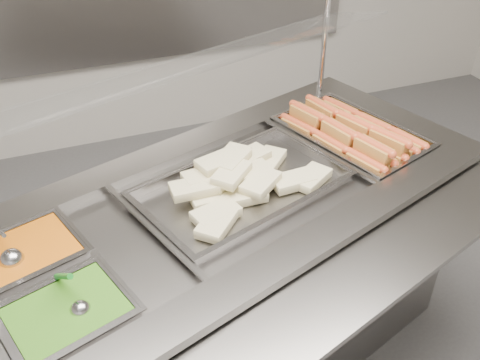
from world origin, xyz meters
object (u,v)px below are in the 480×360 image
object	(u,v)px
steam_counter	(230,285)
pan_hotdogs	(351,141)
sneeze_guard	(185,69)
ladle	(11,258)
serving_spoon	(77,304)
pan_wraps	(242,191)

from	to	relation	value
steam_counter	pan_hotdogs	bearing A→B (deg)	18.58
sneeze_guard	ladle	bearing A→B (deg)	-154.10
sneeze_guard	serving_spoon	world-z (taller)	sneeze_guard
steam_counter	pan_hotdogs	distance (m)	0.76
steam_counter	pan_wraps	bearing A→B (deg)	18.58
pan_wraps	ladle	bearing A→B (deg)	-171.37
sneeze_guard	serving_spoon	size ratio (longest dim) A/B	9.70
pan_wraps	steam_counter	bearing A→B (deg)	-161.42
pan_wraps	sneeze_guard	bearing A→B (deg)	123.93
sneeze_guard	pan_wraps	size ratio (longest dim) A/B	2.15
steam_counter	sneeze_guard	distance (m)	0.86
sneeze_guard	pan_wraps	distance (m)	0.46
sneeze_guard	pan_hotdogs	size ratio (longest dim) A/B	2.63
ladle	sneeze_guard	bearing A→B (deg)	25.90
pan_wraps	serving_spoon	xyz separation A→B (m)	(-0.61, -0.37, 0.04)
steam_counter	ladle	distance (m)	0.85
pan_wraps	serving_spoon	bearing A→B (deg)	-148.90
steam_counter	pan_wraps	xyz separation A→B (m)	(0.06, 0.02, 0.43)
pan_hotdogs	pan_wraps	xyz separation A→B (m)	(-0.55, -0.18, 0.02)
pan_wraps	ladle	xyz separation A→B (m)	(-0.76, -0.12, 0.03)
pan_wraps	serving_spoon	size ratio (longest dim) A/B	4.52
sneeze_guard	ladle	world-z (taller)	sneeze_guard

